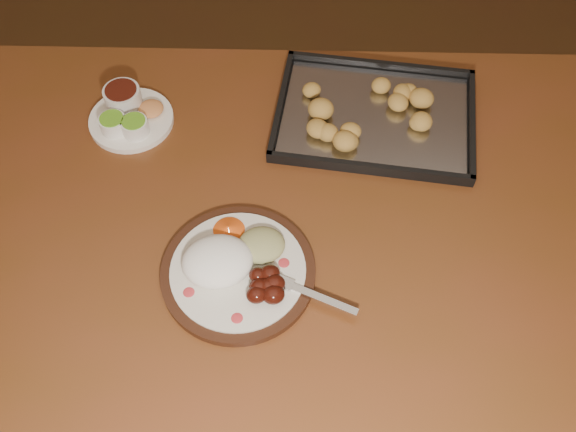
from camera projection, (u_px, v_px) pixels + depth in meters
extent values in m
plane|color=#51301B|center=(274.00, 335.00, 1.86)|extent=(4.00, 4.00, 0.00)
cube|color=brown|center=(249.00, 221.00, 1.21)|extent=(1.61, 1.10, 0.04)
cylinder|color=#432314|center=(14.00, 176.00, 1.74)|extent=(0.07, 0.07, 0.71)
cylinder|color=#432314|center=(516.00, 185.00, 1.72)|extent=(0.07, 0.07, 0.71)
cylinder|color=black|center=(238.00, 273.00, 1.11)|extent=(0.27, 0.27, 0.02)
cylinder|color=silver|center=(238.00, 270.00, 1.11)|extent=(0.24, 0.24, 0.01)
ellipsoid|color=#BC2D33|center=(189.00, 292.00, 1.08)|extent=(0.02, 0.02, 0.00)
ellipsoid|color=#BC2D33|center=(237.00, 318.00, 1.05)|extent=(0.02, 0.02, 0.00)
ellipsoid|color=#BC2D33|center=(284.00, 263.00, 1.11)|extent=(0.02, 0.02, 0.00)
ellipsoid|color=#BC2D33|center=(198.00, 245.00, 1.13)|extent=(0.02, 0.02, 0.00)
ellipsoid|color=white|center=(217.00, 261.00, 1.10)|extent=(0.16, 0.15, 0.06)
ellipsoid|color=#451409|center=(259.00, 287.00, 1.07)|extent=(0.03, 0.03, 0.03)
ellipsoid|color=#451409|center=(274.00, 283.00, 1.07)|extent=(0.03, 0.03, 0.03)
ellipsoid|color=#451409|center=(270.00, 273.00, 1.08)|extent=(0.03, 0.03, 0.03)
ellipsoid|color=#451409|center=(273.00, 295.00, 1.06)|extent=(0.03, 0.03, 0.03)
ellipsoid|color=#451409|center=(258.00, 275.00, 1.08)|extent=(0.03, 0.03, 0.03)
ellipsoid|color=#451409|center=(269.00, 286.00, 1.07)|extent=(0.03, 0.03, 0.03)
ellipsoid|color=#451409|center=(257.00, 295.00, 1.06)|extent=(0.03, 0.03, 0.03)
ellipsoid|color=tan|center=(261.00, 245.00, 1.12)|extent=(0.11, 0.11, 0.03)
cone|color=#EE5615|center=(229.00, 229.00, 1.14)|extent=(0.06, 0.06, 0.03)
cube|color=silver|center=(321.00, 298.00, 1.07)|extent=(0.12, 0.08, 0.00)
cube|color=silver|center=(284.00, 282.00, 1.09)|extent=(0.04, 0.04, 0.00)
cylinder|color=silver|center=(269.00, 281.00, 1.09)|extent=(0.03, 0.02, 0.00)
cylinder|color=silver|center=(271.00, 279.00, 1.09)|extent=(0.03, 0.02, 0.00)
cylinder|color=silver|center=(272.00, 276.00, 1.09)|extent=(0.03, 0.02, 0.00)
cylinder|color=silver|center=(274.00, 273.00, 1.10)|extent=(0.03, 0.02, 0.00)
cylinder|color=white|center=(131.00, 120.00, 1.32)|extent=(0.17, 0.17, 0.01)
cylinder|color=white|center=(113.00, 124.00, 1.28)|extent=(0.05, 0.05, 0.03)
cylinder|color=#5DA621|center=(111.00, 119.00, 1.27)|extent=(0.05, 0.05, 0.00)
cylinder|color=white|center=(135.00, 127.00, 1.27)|extent=(0.05, 0.05, 0.03)
cylinder|color=#5DA621|center=(133.00, 121.00, 1.26)|extent=(0.05, 0.05, 0.00)
cylinder|color=silver|center=(123.00, 98.00, 1.31)|extent=(0.08, 0.08, 0.04)
cylinder|color=#3B120A|center=(121.00, 90.00, 1.29)|extent=(0.06, 0.06, 0.00)
ellipsoid|color=#D48A4A|center=(151.00, 108.00, 1.31)|extent=(0.05, 0.05, 0.02)
cube|color=black|center=(374.00, 118.00, 1.32)|extent=(0.47, 0.39, 0.01)
cube|color=black|center=(380.00, 65.00, 1.39)|extent=(0.39, 0.12, 0.02)
cube|color=black|center=(369.00, 168.00, 1.23)|extent=(0.39, 0.12, 0.02)
cube|color=black|center=(472.00, 124.00, 1.29)|extent=(0.09, 0.29, 0.02)
cube|color=black|center=(281.00, 103.00, 1.33)|extent=(0.09, 0.29, 0.02)
cube|color=#B7B6BB|center=(375.00, 116.00, 1.32)|extent=(0.43, 0.36, 0.00)
ellipsoid|color=#B58E3F|center=(400.00, 113.00, 1.30)|extent=(0.04, 0.04, 0.03)
ellipsoid|color=#B58E3F|center=(423.00, 106.00, 1.31)|extent=(0.06, 0.06, 0.03)
ellipsoid|color=#B58E3F|center=(399.00, 88.00, 1.34)|extent=(0.06, 0.06, 0.03)
ellipsoid|color=#B58E3F|center=(391.00, 95.00, 1.33)|extent=(0.05, 0.05, 0.03)
ellipsoid|color=#B58E3F|center=(369.00, 84.00, 1.35)|extent=(0.05, 0.05, 0.03)
ellipsoid|color=#B58E3F|center=(362.00, 99.00, 1.32)|extent=(0.06, 0.06, 0.03)
ellipsoid|color=#B58E3F|center=(330.00, 96.00, 1.33)|extent=(0.06, 0.06, 0.03)
ellipsoid|color=#B58E3F|center=(342.00, 106.00, 1.31)|extent=(0.04, 0.04, 0.03)
ellipsoid|color=#B58E3F|center=(319.00, 112.00, 1.30)|extent=(0.06, 0.06, 0.03)
ellipsoid|color=#B58E3F|center=(346.00, 129.00, 1.28)|extent=(0.06, 0.06, 0.03)
ellipsoid|color=#B58E3F|center=(369.00, 122.00, 1.28)|extent=(0.05, 0.05, 0.03)
ellipsoid|color=#B58E3F|center=(385.00, 134.00, 1.27)|extent=(0.05, 0.05, 0.03)
ellipsoid|color=#B58E3F|center=(395.00, 139.00, 1.26)|extent=(0.06, 0.06, 0.03)
ellipsoid|color=#B58E3F|center=(431.00, 124.00, 1.28)|extent=(0.06, 0.06, 0.03)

